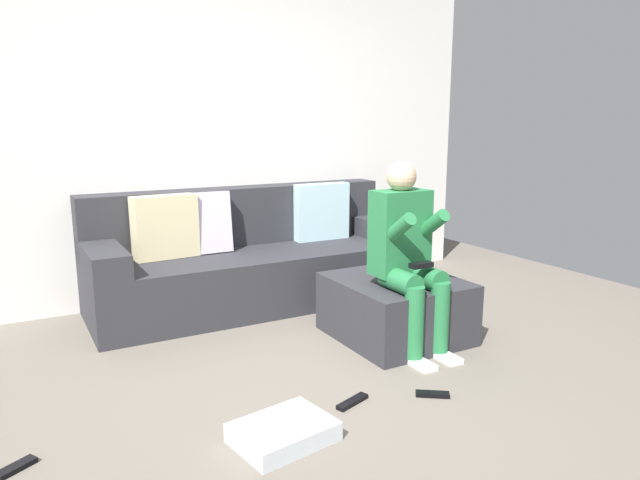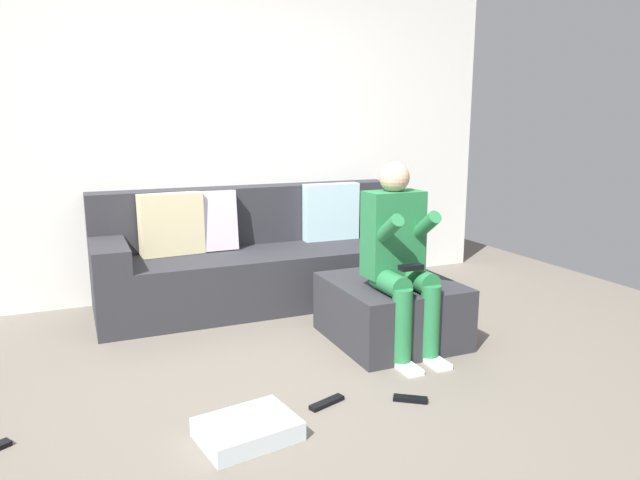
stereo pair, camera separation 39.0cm
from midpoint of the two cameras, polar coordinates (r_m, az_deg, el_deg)
The scene contains 9 objects.
ground_plane at distance 2.98m, azimuth -2.39°, elevation -15.73°, with size 6.48×6.48×0.00m, color #6B6359.
wall_back at distance 4.66m, azimuth -14.68°, elevation 11.24°, with size 4.99×0.10×2.74m, color silver.
couch_sectional at distance 4.47m, azimuth -9.34°, elevation -1.88°, with size 2.41×0.84×0.88m.
ottoman at distance 3.75m, azimuth 4.48°, elevation -6.71°, with size 0.73×0.79×0.39m, color #2D2D33.
person_seated at distance 3.47m, azimuth 5.45°, elevation -1.11°, with size 0.34×0.55×1.14m.
storage_bin at distance 2.68m, azimuth -8.02°, elevation -18.27°, with size 0.41×0.31×0.09m, color silver.
remote_near_ottoman at distance 3.06m, azimuth 7.31°, elevation -14.87°, with size 0.17×0.05×0.02m, color black.
remote_by_storage_bin at distance 2.97m, azimuth -0.70°, elevation -15.67°, with size 0.20×0.05×0.02m, color black.
remote_under_side_table at distance 2.86m, azimuth -31.40°, elevation -18.62°, with size 0.16×0.05×0.02m, color black.
Camera 1 is at (-1.36, -2.29, 1.37)m, focal length 32.60 mm.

